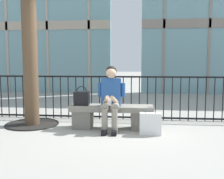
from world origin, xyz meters
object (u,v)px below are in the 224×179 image
seated_person_with_phone (111,96)px  handbag_on_bench (82,98)px  stone_bench (111,115)px  shopping_bag (150,123)px

seated_person_with_phone → handbag_on_bench: size_ratio=3.27×
stone_bench → shopping_bag: size_ratio=3.20×
seated_person_with_phone → shopping_bag: size_ratio=2.43×
shopping_bag → stone_bench: bearing=153.5°
stone_bench → shopping_bag: shopping_bag is taller
stone_bench → shopping_bag: 0.82m
seated_person_with_phone → stone_bench: bearing=91.9°
handbag_on_bench → stone_bench: bearing=1.0°
handbag_on_bench → shopping_bag: size_ratio=0.74×
stone_bench → handbag_on_bench: 0.66m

